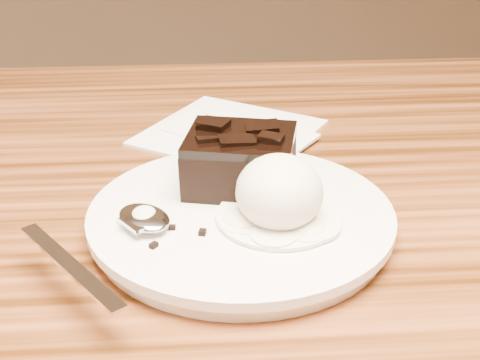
{
  "coord_description": "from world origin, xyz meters",
  "views": [
    {
      "loc": [
        0.05,
        -0.49,
        1.03
      ],
      "look_at": [
        0.09,
        -0.03,
        0.79
      ],
      "focal_mm": 51.69,
      "sensor_mm": 36.0,
      "label": 1
    }
  ],
  "objects": [
    {
      "name": "melt_puddle",
      "position": [
        0.12,
        -0.05,
        0.77
      ],
      "size": [
        0.09,
        0.09,
        0.0
      ],
      "primitive_type": "cylinder",
      "color": "white",
      "rests_on": "plate"
    },
    {
      "name": "crumb_c",
      "position": [
        0.02,
        -0.08,
        0.77
      ],
      "size": [
        0.01,
        0.01,
        0.0
      ],
      "primitive_type": "cube",
      "rotation": [
        0.0,
        0.0,
        0.88
      ],
      "color": "black",
      "rests_on": "plate"
    },
    {
      "name": "crumb_a",
      "position": [
        0.06,
        -0.07,
        0.77
      ],
      "size": [
        0.01,
        0.01,
        0.0
      ],
      "primitive_type": "cube",
      "rotation": [
        0.0,
        0.0,
        1.33
      ],
      "color": "black",
      "rests_on": "plate"
    },
    {
      "name": "crumb_d",
      "position": [
        0.12,
        -0.05,
        0.77
      ],
      "size": [
        0.01,
        0.01,
        0.0
      ],
      "primitive_type": "cube",
      "rotation": [
        0.0,
        0.0,
        0.19
      ],
      "color": "black",
      "rests_on": "plate"
    },
    {
      "name": "crumb_b",
      "position": [
        0.04,
        -0.06,
        0.77
      ],
      "size": [
        0.01,
        0.01,
        0.0
      ],
      "primitive_type": "cube",
      "rotation": [
        0.0,
        0.0,
        1.5
      ],
      "color": "black",
      "rests_on": "plate"
    },
    {
      "name": "ice_cream_scoop",
      "position": [
        0.12,
        -0.05,
        0.79
      ],
      "size": [
        0.06,
        0.07,
        0.05
      ],
      "primitive_type": "ellipsoid",
      "color": "#ECE4C8",
      "rests_on": "plate"
    },
    {
      "name": "plate",
      "position": [
        0.09,
        -0.04,
        0.76
      ],
      "size": [
        0.23,
        0.23,
        0.02
      ],
      "primitive_type": "cylinder",
      "color": "white",
      "rests_on": "dining_table"
    },
    {
      "name": "spoon",
      "position": [
        0.02,
        -0.05,
        0.77
      ],
      "size": [
        0.14,
        0.17,
        0.01
      ],
      "primitive_type": null,
      "rotation": [
        0.0,
        0.0,
        0.62
      ],
      "color": "silver",
      "rests_on": "plate"
    },
    {
      "name": "brownie",
      "position": [
        0.09,
        0.01,
        0.79
      ],
      "size": [
        0.1,
        0.09,
        0.04
      ],
      "primitive_type": "cube",
      "rotation": [
        0.0,
        0.0,
        -0.22
      ],
      "color": "black",
      "rests_on": "plate"
    },
    {
      "name": "napkin",
      "position": [
        0.09,
        0.16,
        0.75
      ],
      "size": [
        0.21,
        0.21,
        0.01
      ],
      "primitive_type": "cube",
      "rotation": [
        0.0,
        0.0,
        -0.58
      ],
      "color": "white",
      "rests_on": "dining_table"
    }
  ]
}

